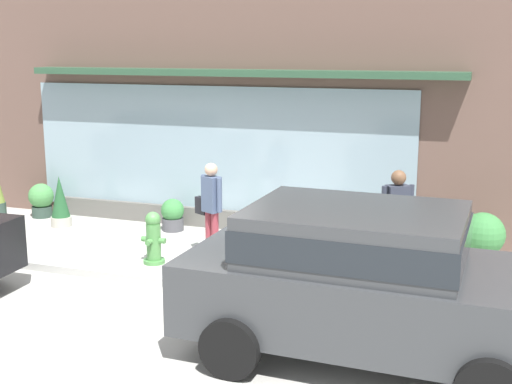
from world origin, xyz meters
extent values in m
plane|color=#B2AFA8|center=(0.00, 0.00, 0.00)|extent=(60.00, 60.00, 0.00)
cube|color=#B2B2AD|center=(0.00, -0.20, 0.06)|extent=(14.00, 0.24, 0.12)
cube|color=brown|center=(0.00, 3.20, 2.46)|extent=(14.00, 0.36, 4.92)
cube|color=#8CA5B2|center=(-0.48, 3.00, 1.44)|extent=(7.45, 0.03, 2.44)
cube|color=#2D5138|center=(0.00, 2.85, 2.91)|extent=(8.05, 0.56, 0.12)
cube|color=#605E59|center=(0.00, 2.98, 0.18)|extent=(7.85, 0.20, 0.36)
cylinder|color=#4C8C47|center=(-0.52, 0.64, 0.03)|extent=(0.34, 0.34, 0.06)
cylinder|color=#4C8C47|center=(-0.52, 0.64, 0.35)|extent=(0.23, 0.23, 0.58)
sphere|color=#4C8C47|center=(-0.52, 0.64, 0.71)|extent=(0.24, 0.24, 0.24)
cylinder|color=#4C8C47|center=(-0.68, 0.64, 0.38)|extent=(0.10, 0.09, 0.09)
cylinder|color=#4C8C47|center=(-0.37, 0.64, 0.38)|extent=(0.10, 0.09, 0.09)
cylinder|color=#4C8C47|center=(-0.52, 0.49, 0.38)|extent=(0.09, 0.10, 0.09)
cylinder|color=#8E333D|center=(0.17, 1.24, 0.38)|extent=(0.12, 0.12, 0.77)
cylinder|color=#8E333D|center=(0.31, 1.17, 0.38)|extent=(0.12, 0.12, 0.77)
cube|color=#475675|center=(0.24, 1.20, 1.06)|extent=(0.35, 0.31, 0.58)
sphere|color=tan|center=(0.24, 1.20, 1.46)|extent=(0.21, 0.21, 0.21)
cylinder|color=#475675|center=(0.07, 1.29, 1.07)|extent=(0.08, 0.08, 0.55)
cylinder|color=#475675|center=(0.41, 1.11, 1.07)|extent=(0.08, 0.08, 0.55)
cube|color=black|center=(0.00, 1.35, 0.82)|extent=(0.26, 0.20, 0.28)
cylinder|color=#9E9384|center=(3.25, 1.22, 0.40)|extent=(0.12, 0.12, 0.80)
cylinder|color=#9E9384|center=(3.10, 1.13, 0.40)|extent=(0.12, 0.12, 0.80)
cube|color=#333847|center=(3.18, 1.18, 1.10)|extent=(0.38, 0.34, 0.60)
sphere|color=brown|center=(3.18, 1.18, 1.52)|extent=(0.22, 0.22, 0.22)
cylinder|color=#333847|center=(3.35, 1.29, 1.12)|extent=(0.08, 0.08, 0.57)
cylinder|color=#333847|center=(3.00, 1.07, 1.12)|extent=(0.08, 0.08, 0.57)
cube|color=#383A3D|center=(3.31, -1.60, 0.72)|extent=(4.14, 1.95, 0.79)
cube|color=#383A3D|center=(3.10, -1.59, 1.38)|extent=(2.30, 1.75, 0.61)
cube|color=#1E2328|center=(3.10, -1.59, 1.38)|extent=(2.34, 1.77, 0.34)
cylinder|color=black|center=(4.60, -0.69, 0.32)|extent=(0.65, 0.20, 0.65)
cylinder|color=black|center=(2.06, -0.63, 0.32)|extent=(0.65, 0.20, 0.65)
cylinder|color=black|center=(2.01, -2.50, 0.32)|extent=(0.65, 0.20, 0.65)
cylinder|color=#33473D|center=(4.37, 2.09, 0.13)|extent=(0.50, 0.50, 0.25)
sphere|color=#3D8442|center=(4.37, 2.09, 0.54)|extent=(0.68, 0.68, 0.68)
cylinder|color=#9E6042|center=(3.27, 2.12, 0.11)|extent=(0.44, 0.44, 0.23)
cone|color=#4C934C|center=(3.27, 2.12, 0.60)|extent=(0.40, 0.40, 0.75)
cylinder|color=#B7B2A3|center=(-3.26, 2.07, 0.09)|extent=(0.39, 0.39, 0.19)
cone|color=#23562D|center=(-3.26, 2.07, 0.58)|extent=(0.35, 0.35, 0.78)
cylinder|color=#4C4C51|center=(-1.11, 2.51, 0.12)|extent=(0.40, 0.40, 0.23)
sphere|color=#3D8442|center=(-1.11, 2.51, 0.38)|extent=(0.43, 0.43, 0.43)
sphere|color=white|center=(-1.21, 2.56, 0.44)|extent=(0.12, 0.12, 0.12)
cylinder|color=#33473D|center=(-4.06, 2.57, 0.11)|extent=(0.40, 0.40, 0.22)
sphere|color=#4C934C|center=(-4.06, 2.57, 0.43)|extent=(0.50, 0.50, 0.50)
camera|label=1|loc=(4.42, -8.54, 3.37)|focal=47.69mm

